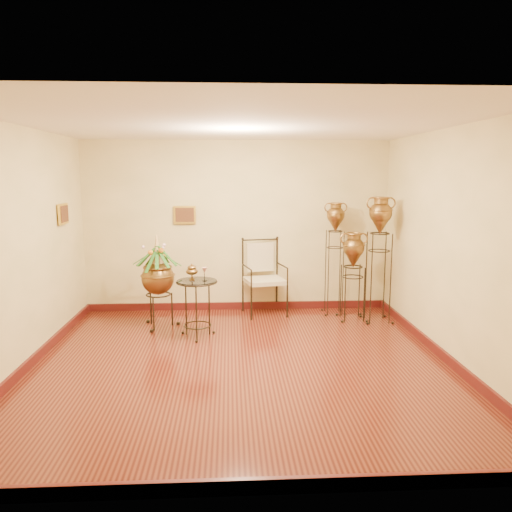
{
  "coord_description": "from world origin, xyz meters",
  "views": [
    {
      "loc": [
        -0.13,
        -5.7,
        2.24
      ],
      "look_at": [
        0.25,
        1.3,
        1.1
      ],
      "focal_mm": 35.0,
      "sensor_mm": 36.0,
      "label": 1
    }
  ],
  "objects_px": {
    "planter_urn": "(158,274)",
    "armchair": "(265,278)",
    "amphora_tall": "(335,257)",
    "side_table": "(197,307)",
    "amphora_mid": "(379,259)"
  },
  "relations": [
    {
      "from": "amphora_tall",
      "to": "planter_urn",
      "type": "distance_m",
      "value": 2.82
    },
    {
      "from": "armchair",
      "to": "side_table",
      "type": "height_order",
      "value": "armchair"
    },
    {
      "from": "side_table",
      "to": "amphora_tall",
      "type": "bearing_deg",
      "value": 26.86
    },
    {
      "from": "planter_urn",
      "to": "side_table",
      "type": "relative_size",
      "value": 1.4
    },
    {
      "from": "amphora_tall",
      "to": "planter_urn",
      "type": "height_order",
      "value": "amphora_tall"
    },
    {
      "from": "amphora_mid",
      "to": "side_table",
      "type": "height_order",
      "value": "amphora_mid"
    },
    {
      "from": "side_table",
      "to": "planter_urn",
      "type": "bearing_deg",
      "value": 140.12
    },
    {
      "from": "planter_urn",
      "to": "amphora_mid",
      "type": "bearing_deg",
      "value": 2.1
    },
    {
      "from": "amphora_mid",
      "to": "armchair",
      "type": "bearing_deg",
      "value": 164.9
    },
    {
      "from": "amphora_tall",
      "to": "side_table",
      "type": "relative_size",
      "value": 1.8
    },
    {
      "from": "amphora_tall",
      "to": "amphora_mid",
      "type": "bearing_deg",
      "value": -38.41
    },
    {
      "from": "planter_urn",
      "to": "armchair",
      "type": "xyz_separation_m",
      "value": [
        1.62,
        0.59,
        -0.19
      ]
    },
    {
      "from": "amphora_tall",
      "to": "amphora_mid",
      "type": "height_order",
      "value": "amphora_mid"
    },
    {
      "from": "amphora_tall",
      "to": "armchair",
      "type": "distance_m",
      "value": 1.18
    },
    {
      "from": "amphora_tall",
      "to": "side_table",
      "type": "height_order",
      "value": "amphora_tall"
    }
  ]
}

